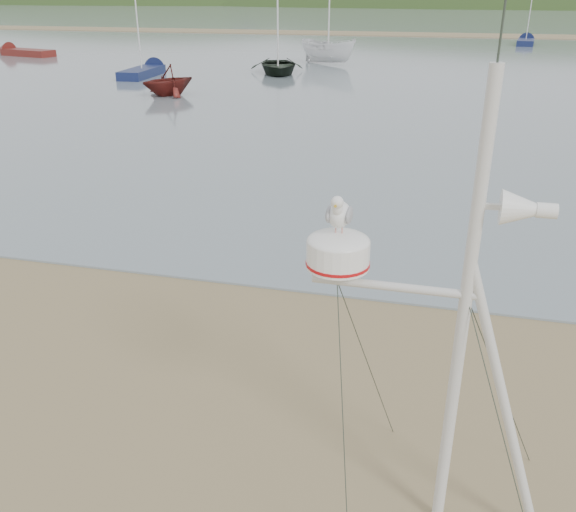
% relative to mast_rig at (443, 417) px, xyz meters
% --- Properties ---
extents(ground, '(560.00, 560.00, 0.00)m').
position_rel_mast_rig_xyz_m(ground, '(-3.62, 0.59, -1.31)').
color(ground, olive).
rests_on(ground, ground).
extents(water, '(560.00, 256.00, 0.04)m').
position_rel_mast_rig_xyz_m(water, '(-3.62, 132.59, -1.29)').
color(water, slate).
rests_on(water, ground).
extents(sandbar, '(560.00, 7.00, 0.07)m').
position_rel_mast_rig_xyz_m(sandbar, '(-3.62, 70.59, -1.23)').
color(sandbar, olive).
rests_on(sandbar, water).
extents(hill_ridge, '(620.00, 180.00, 80.00)m').
position_rel_mast_rig_xyz_m(hill_ridge, '(14.90, 235.59, -21.00)').
color(hill_ridge, '#1F3214').
rests_on(hill_ridge, ground).
extents(mast_rig, '(2.40, 2.56, 5.41)m').
position_rel_mast_rig_xyz_m(mast_rig, '(0.00, 0.00, 0.00)').
color(mast_rig, silver).
rests_on(mast_rig, ground).
extents(boat_dark, '(3.46, 1.95, 4.65)m').
position_rel_mast_rig_xyz_m(boat_dark, '(-10.58, 33.20, 1.06)').
color(boat_dark, black).
rests_on(boat_dark, water).
extents(boat_red, '(2.87, 2.58, 2.84)m').
position_rel_mast_rig_xyz_m(boat_red, '(-13.67, 23.81, 0.15)').
color(boat_red, '#5C1915').
rests_on(boat_red, water).
extents(boat_white, '(2.37, 2.35, 4.61)m').
position_rel_mast_rig_xyz_m(boat_white, '(-8.55, 39.10, 1.04)').
color(boat_white, white).
rests_on(boat_white, water).
extents(sailboat_blue_near, '(1.74, 5.73, 5.66)m').
position_rel_mast_rig_xyz_m(sailboat_blue_near, '(-18.24, 31.18, -1.00)').
color(sailboat_blue_near, '#131C45').
rests_on(sailboat_blue_near, ground).
extents(sailboat_blue_far, '(2.19, 6.12, 5.99)m').
position_rel_mast_rig_xyz_m(sailboat_blue_far, '(6.66, 60.78, -1.00)').
color(sailboat_blue_far, '#131C45').
rests_on(sailboat_blue_far, ground).
extents(dinghy_red_far, '(6.19, 2.85, 1.46)m').
position_rel_mast_rig_xyz_m(dinghy_red_far, '(-33.91, 39.23, -1.02)').
color(dinghy_red_far, '#5C1915').
rests_on(dinghy_red_far, ground).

